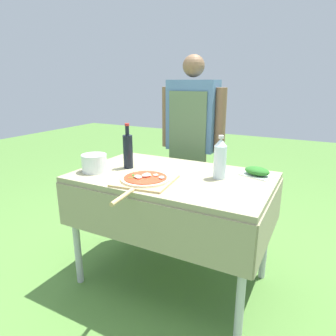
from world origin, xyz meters
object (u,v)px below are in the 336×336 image
at_px(water_bottle, 220,158).
at_px(pizza_on_peel, 145,180).
at_px(person_cook, 192,134).
at_px(oil_bottle, 128,151).
at_px(herb_container, 257,172).
at_px(mixing_tub, 94,163).
at_px(prep_table, 172,189).

bearing_deg(water_bottle, pizza_on_peel, -141.96).
height_order(person_cook, oil_bottle, person_cook).
height_order(person_cook, pizza_on_peel, person_cook).
bearing_deg(herb_container, water_bottle, -141.66).
distance_m(pizza_on_peel, mixing_tub, 0.41).
xyz_separation_m(prep_table, mixing_tub, (-0.48, -0.18, 0.15)).
distance_m(prep_table, person_cook, 0.77).
bearing_deg(herb_container, oil_bottle, -164.09).
height_order(prep_table, pizza_on_peel, pizza_on_peel).
height_order(prep_table, mixing_tub, mixing_tub).
bearing_deg(prep_table, oil_bottle, -179.26).
bearing_deg(person_cook, water_bottle, 128.54).
bearing_deg(person_cook, mixing_tub, 73.60).
distance_m(pizza_on_peel, oil_bottle, 0.35).
distance_m(oil_bottle, mixing_tub, 0.23).
bearing_deg(mixing_tub, water_bottle, 18.02).
bearing_deg(pizza_on_peel, water_bottle, 31.13).
distance_m(person_cook, oil_bottle, 0.74).
height_order(person_cook, herb_container, person_cook).
xyz_separation_m(pizza_on_peel, water_bottle, (0.36, 0.28, 0.11)).
height_order(prep_table, person_cook, person_cook).
relative_size(pizza_on_peel, oil_bottle, 1.83).
xyz_separation_m(herb_container, mixing_tub, (-0.96, -0.40, 0.03)).
xyz_separation_m(person_cook, pizza_on_peel, (0.10, -0.92, -0.13)).
xyz_separation_m(prep_table, person_cook, (-0.18, 0.71, 0.24)).
distance_m(oil_bottle, water_bottle, 0.63).
height_order(prep_table, oil_bottle, oil_bottle).
xyz_separation_m(person_cook, mixing_tub, (-0.31, -0.89, -0.08)).
distance_m(water_bottle, mixing_tub, 0.81).
relative_size(person_cook, oil_bottle, 5.09).
relative_size(person_cook, pizza_on_peel, 2.78).
height_order(herb_container, mixing_tub, mixing_tub).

